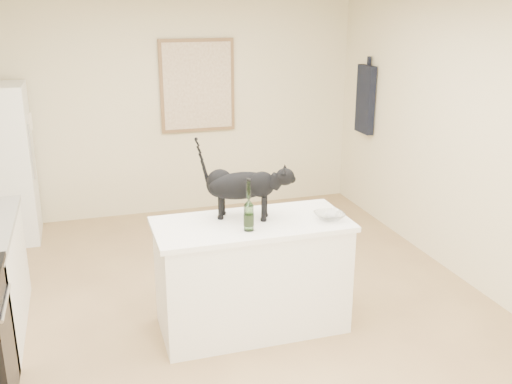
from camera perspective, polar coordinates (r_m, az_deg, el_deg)
The scene contains 13 objects.
floor at distance 5.00m, azimuth -2.19°, elevation -11.93°, with size 5.50×5.50×0.00m, color tan.
wall_back at distance 7.13m, azimuth -8.11°, elevation 8.17°, with size 4.50×4.50×0.00m, color beige.
wall_front at distance 2.17m, azimuth 17.32°, elevation -16.31°, with size 4.50×4.50×0.00m, color beige.
wall_right at distance 5.50m, azimuth 20.98°, elevation 4.24°, with size 5.50×5.50×0.00m, color beige.
island_base at distance 4.66m, azimuth -0.41°, elevation -8.34°, with size 1.44×0.67×0.86m, color white.
island_top at distance 4.47m, azimuth -0.42°, elevation -3.17°, with size 1.50×0.70×0.04m, color white.
artwork_frame at distance 7.12m, azimuth -5.74°, elevation 10.28°, with size 0.90×0.03×1.10m, color brown.
artwork_canvas at distance 7.10m, azimuth -5.71°, elevation 10.26°, with size 0.82×0.00×1.02m, color beige.
hanging_garment at distance 7.14m, azimuth 10.64°, elevation 8.87°, with size 0.08×0.34×0.80m, color black.
black_cat at distance 4.48m, azimuth -1.45°, elevation 0.29°, with size 0.67×0.20×0.47m, color black, non-canonical shape.
wine_bottle at distance 4.24m, azimuth -0.72°, elevation -1.59°, with size 0.07×0.07×0.35m, color #306327.
glass_bowl at distance 4.54m, azimuth 7.17°, elevation -2.35°, with size 0.23×0.23×0.06m, color silver.
fridge_paper at distance 6.74m, azimuth -21.28°, elevation 6.36°, with size 0.01×0.15×0.19m, color silver.
Camera 1 is at (-1.09, -4.20, 2.50)m, focal length 40.96 mm.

